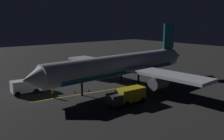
{
  "coord_description": "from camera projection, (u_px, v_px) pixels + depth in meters",
  "views": [
    {
      "loc": [
        -35.12,
        30.22,
        12.48
      ],
      "look_at": [
        0.0,
        2.0,
        3.5
      ],
      "focal_mm": 39.58,
      "sensor_mm": 36.0,
      "label": 1
    }
  ],
  "objects": [
    {
      "name": "catering_truck",
      "position": [
        128.0,
        96.0,
        37.54
      ],
      "size": [
        2.55,
        6.37,
        2.44
      ],
      "color": "gold",
      "rests_on": "ground_plane"
    },
    {
      "name": "traffic_cone_near_left",
      "position": [
        75.0,
        91.0,
        43.53
      ],
      "size": [
        0.5,
        0.5,
        0.55
      ],
      "color": "#EA590F",
      "rests_on": "ground_plane"
    },
    {
      "name": "ground_plane",
      "position": [
        120.0,
        87.0,
        47.87
      ],
      "size": [
        180.0,
        180.0,
        0.2
      ],
      "primitive_type": "cube",
      "color": "#282828"
    },
    {
      "name": "airliner",
      "position": [
        122.0,
        65.0,
        47.46
      ],
      "size": [
        34.62,
        39.63,
        11.87
      ],
      "color": "silver",
      "rests_on": "ground_plane"
    },
    {
      "name": "ground_crew_worker",
      "position": [
        53.0,
        93.0,
        40.5
      ],
      "size": [
        0.4,
        0.4,
        1.74
      ],
      "color": "black",
      "rests_on": "ground_plane"
    },
    {
      "name": "baggage_truck",
      "position": [
        28.0,
        86.0,
        43.09
      ],
      "size": [
        2.48,
        6.37,
        2.45
      ],
      "color": "silver",
      "rests_on": "ground_plane"
    },
    {
      "name": "traffic_cone_near_right",
      "position": [
        88.0,
        90.0,
        44.56
      ],
      "size": [
        0.5,
        0.5,
        0.55
      ],
      "color": "#EA590F",
      "rests_on": "ground_plane"
    },
    {
      "name": "apron_guide_stripe",
      "position": [
        105.0,
        90.0,
        45.11
      ],
      "size": [
        4.09,
        26.35,
        0.01
      ],
      "primitive_type": "cube",
      "rotation": [
        0.0,
        0.0,
        -0.15
      ],
      "color": "gold",
      "rests_on": "ground_plane"
    }
  ]
}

